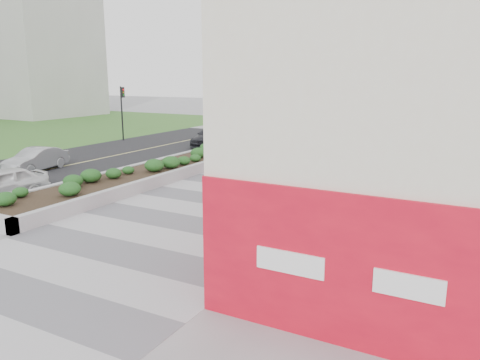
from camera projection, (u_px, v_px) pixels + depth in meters
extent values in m
plane|color=gray|center=(151.00, 238.00, 14.82)|extent=(160.00, 160.00, 0.00)
cube|color=#A8A8AD|center=(202.00, 214.00, 17.40)|extent=(8.00, 36.00, 0.01)
cube|color=beige|center=(433.00, 102.00, 18.42)|extent=(6.00, 24.00, 8.00)
cube|color=red|center=(354.00, 159.00, 20.35)|extent=(0.12, 24.00, 3.00)
cube|color=red|center=(341.00, 271.00, 8.65)|extent=(6.00, 0.12, 3.00)
cube|color=#9E9EA0|center=(238.00, 149.00, 30.92)|extent=(3.00, 0.30, 0.55)
cube|color=#9E9EA0|center=(132.00, 170.00, 23.95)|extent=(0.30, 18.00, 0.55)
cube|color=#9E9EA0|center=(175.00, 176.00, 22.70)|extent=(0.30, 18.00, 0.55)
cube|color=#2D2116|center=(153.00, 174.00, 23.33)|extent=(2.40, 17.40, 0.50)
cube|color=black|center=(62.00, 167.00, 26.40)|extent=(10.00, 40.00, 0.00)
cylinder|color=black|center=(227.00, 118.00, 32.77)|extent=(0.12, 0.12, 4.20)
cube|color=black|center=(229.00, 94.00, 32.32)|extent=(0.18, 0.28, 0.80)
cylinder|color=black|center=(122.00, 114.00, 36.61)|extent=(0.12, 0.12, 4.20)
cube|color=black|center=(123.00, 92.00, 36.17)|extent=(0.18, 0.28, 0.80)
cube|color=#ADAAA3|center=(18.00, 27.00, 59.05)|extent=(18.00, 12.00, 22.00)
cube|color=#ADAAA3|center=(382.00, 37.00, 62.15)|extent=(16.00, 12.00, 20.00)
cylinder|color=#595654|center=(214.00, 216.00, 17.16)|extent=(0.44, 0.44, 0.01)
cube|color=black|center=(255.00, 183.00, 22.13)|extent=(0.31, 0.74, 0.02)
imported|color=black|center=(255.00, 168.00, 21.97)|extent=(0.58, 0.44, 1.44)
sphere|color=blue|center=(255.00, 153.00, 21.82)|extent=(0.23, 0.23, 0.23)
imported|color=white|center=(0.00, 184.00, 19.33)|extent=(2.06, 4.01, 1.31)
imported|color=#9EA1A6|center=(36.00, 160.00, 25.07)|extent=(1.88, 3.94, 1.24)
imported|color=black|center=(213.00, 136.00, 33.94)|extent=(2.81, 5.08, 1.39)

